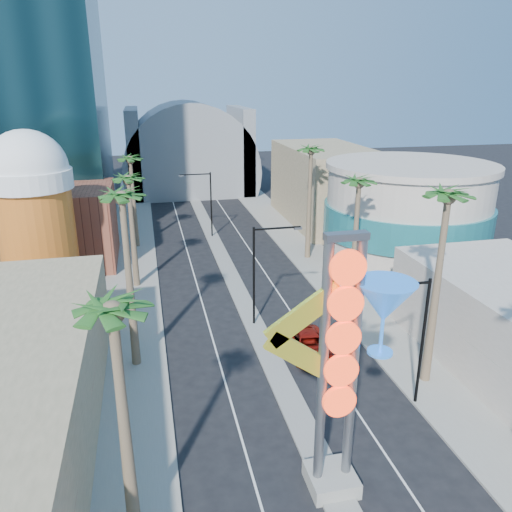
{
  "coord_description": "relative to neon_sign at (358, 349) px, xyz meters",
  "views": [
    {
      "loc": [
        -7.54,
        -14.45,
        18.14
      ],
      "look_at": [
        0.4,
        21.05,
        5.35
      ],
      "focal_mm": 35.0,
      "sensor_mm": 36.0,
      "label": 1
    }
  ],
  "objects": [
    {
      "name": "palm_2",
      "position": [
        -9.82,
        27.04,
        2.17
      ],
      "size": [
        2.4,
        2.4,
        11.2
      ],
      "color": "brown",
      "rests_on": "ground"
    },
    {
      "name": "palm_5",
      "position": [
        8.18,
        7.04,
        3.96
      ],
      "size": [
        2.4,
        2.4,
        13.2
      ],
      "color": "brown",
      "rests_on": "ground"
    },
    {
      "name": "palm_6",
      "position": [
        8.18,
        19.04,
        2.62
      ],
      "size": [
        2.4,
        2.4,
        11.7
      ],
      "color": "brown",
      "rests_on": "ground"
    },
    {
      "name": "sidewalk_east",
      "position": [
        8.68,
        32.04,
        -7.23
      ],
      "size": [
        5.0,
        100.0,
        0.15
      ],
      "primitive_type": "cube",
      "color": "gray",
      "rests_on": "ground"
    },
    {
      "name": "palm_1",
      "position": [
        -9.82,
        13.04,
        3.52
      ],
      "size": [
        2.4,
        2.4,
        12.7
      ],
      "color": "brown",
      "rests_on": "ground"
    },
    {
      "name": "red_pickup",
      "position": [
        1.98,
        11.82,
        -6.57
      ],
      "size": [
        2.92,
        5.52,
        1.48
      ],
      "primitive_type": "imported",
      "rotation": [
        0.0,
        0.0,
        -0.09
      ],
      "color": "maroon",
      "rests_on": "ground"
    },
    {
      "name": "streetlight_1",
      "position": [
        -1.36,
        41.04,
        -2.43
      ],
      "size": [
        3.79,
        0.25,
        8.0
      ],
      "color": "black",
      "rests_on": "ground"
    },
    {
      "name": "turquoise_building",
      "position": [
        17.18,
        27.04,
        -2.06
      ],
      "size": [
        16.6,
        16.6,
        10.6
      ],
      "color": "#B2A696",
      "rests_on": "ground"
    },
    {
      "name": "hotel_tower",
      "position": [
        -22.82,
        49.04,
        17.69
      ],
      "size": [
        20.0,
        20.0,
        50.0
      ],
      "primitive_type": "cube",
      "color": "black",
      "rests_on": "ground"
    },
    {
      "name": "palm_7",
      "position": [
        8.18,
        31.04,
        3.52
      ],
      "size": [
        2.4,
        2.4,
        12.7
      ],
      "color": "brown",
      "rests_on": "ground"
    },
    {
      "name": "streetlight_2",
      "position": [
        5.91,
        5.04,
        -2.47
      ],
      "size": [
        3.45,
        0.25,
        8.0
      ],
      "color": "black",
      "rests_on": "ground"
    },
    {
      "name": "pedestrian_b",
      "position": [
        8.69,
        20.89,
        -6.37
      ],
      "size": [
        0.97,
        0.92,
        1.58
      ],
      "primitive_type": "imported",
      "rotation": [
        0.0,
        0.0,
        2.57
      ],
      "color": "gray",
      "rests_on": "sidewalk_east"
    },
    {
      "name": "median",
      "position": [
        -0.82,
        35.04,
        -7.23
      ],
      "size": [
        1.6,
        84.0,
        0.15
      ],
      "primitive_type": "cube",
      "color": "gray",
      "rests_on": "ground"
    },
    {
      "name": "brick_filler_west",
      "position": [
        -16.82,
        35.04,
        -3.31
      ],
      "size": [
        10.0,
        10.0,
        8.0
      ],
      "primitive_type": "cube",
      "color": "brown",
      "rests_on": "ground"
    },
    {
      "name": "sidewalk_west",
      "position": [
        -10.32,
        32.04,
        -7.23
      ],
      "size": [
        5.0,
        100.0,
        0.15
      ],
      "primitive_type": "cube",
      "color": "gray",
      "rests_on": "ground"
    },
    {
      "name": "filler_east",
      "position": [
        15.18,
        45.04,
        -2.31
      ],
      "size": [
        10.0,
        20.0,
        10.0
      ],
      "primitive_type": "cube",
      "color": "#8B7C5A",
      "rests_on": "ground"
    },
    {
      "name": "beer_mug",
      "position": [
        -17.82,
        27.04,
        0.54
      ],
      "size": [
        7.0,
        7.0,
        14.5
      ],
      "color": "orange",
      "rests_on": "ground"
    },
    {
      "name": "neon_sign",
      "position": [
        0.0,
        0.0,
        0.0
      ],
      "size": [
        6.53,
        2.6,
        12.55
      ],
      "color": "gray",
      "rests_on": "ground"
    },
    {
      "name": "palm_0",
      "position": [
        -9.82,
        -0.96,
        2.62
      ],
      "size": [
        2.4,
        2.4,
        11.7
      ],
      "color": "brown",
      "rests_on": "ground"
    },
    {
      "name": "streetlight_0",
      "position": [
        -0.27,
        17.04,
        -2.43
      ],
      "size": [
        3.79,
        0.25,
        8.0
      ],
      "color": "black",
      "rests_on": "ground"
    },
    {
      "name": "palm_3",
      "position": [
        -9.82,
        39.04,
        2.17
      ],
      "size": [
        2.4,
        2.4,
        11.2
      ],
      "color": "brown",
      "rests_on": "ground"
    },
    {
      "name": "canopy",
      "position": [
        -0.82,
        69.04,
        -3.0
      ],
      "size": [
        22.0,
        16.0,
        22.0
      ],
      "color": "slate",
      "rests_on": "ground"
    }
  ]
}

